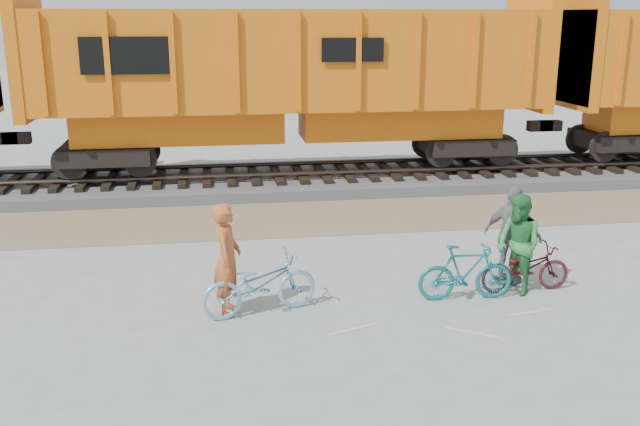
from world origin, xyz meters
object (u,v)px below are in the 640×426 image
Objects in this scene: bicycle_teal at (465,273)px; person_solo at (227,259)px; hopper_car_center at (291,79)px; person_woman at (513,236)px; bicycle_blue at (260,284)px; bicycle_maroon at (525,268)px; person_man at (518,244)px.

bicycle_teal is 0.88× the size of person_solo.
hopper_car_center is 7.79× the size of person_woman.
bicycle_blue is (-1.53, -8.96, -2.50)m from hopper_car_center.
bicycle_blue is at bearing 91.86° from bicycle_maroon.
hopper_car_center reaches higher than person_man.
bicycle_maroon is 5.19m from person_solo.
hopper_car_center is 7.59× the size of person_solo.
hopper_car_center is 9.05m from person_woman.
bicycle_teal is 4.01m from person_solo.
bicycle_teal is 1.31m from person_woman.
person_woman reaches higher than person_man.
hopper_car_center is 9.43m from person_man.
person_solo reaches higher than bicycle_blue.
bicycle_maroon is at bearing 82.64° from person_man.
person_woman is at bearing -73.82° from person_solo.
bicycle_teal is (3.48, 0.07, -0.02)m from bicycle_blue.
person_man is at bearing 97.66° from bicycle_maroon.
person_solo is (-3.98, 0.03, 0.43)m from bicycle_teal.
person_woman is at bearing -69.89° from hopper_car_center.
bicycle_maroon is at bearing -70.16° from hopper_car_center.
bicycle_blue is at bearing 52.81° from person_woman.
bicycle_blue is at bearing -91.84° from person_solo.
hopper_car_center is at bearing -3.45° from person_solo.
person_woman is at bearing -96.87° from bicycle_blue.
bicycle_teal is 0.91× the size of person_woman.
hopper_car_center is 7.25× the size of bicycle_blue.
bicycle_teal is at bearing -77.64° from hopper_car_center.
hopper_car_center is 9.57m from bicycle_maroon.
bicycle_teal is at bearing -95.47° from person_man.
bicycle_maroon is 0.63m from person_woman.
person_woman reaches higher than bicycle_teal.
bicycle_blue is 4.67m from bicycle_maroon.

